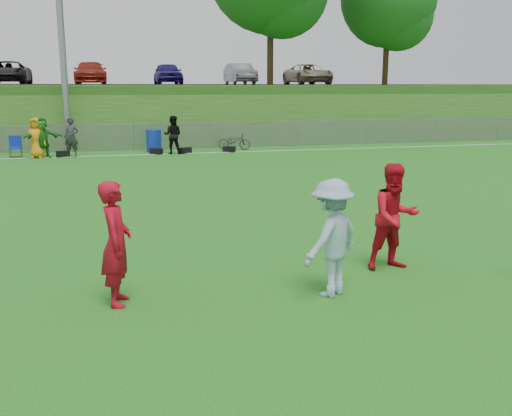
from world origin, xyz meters
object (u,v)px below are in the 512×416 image
object	(u,v)px
player_red_left	(116,243)
bicycle	(234,141)
player_blue	(332,238)
recycling_bin	(154,141)
player_red_center	(395,217)

from	to	relation	value
player_red_left	bicycle	world-z (taller)	player_red_left
player_blue	bicycle	size ratio (longest dim) A/B	1.10
player_red_left	bicycle	bearing A→B (deg)	-9.13
player_blue	recycling_bin	distance (m)	19.27
player_red_left	player_red_center	bearing A→B (deg)	-76.09
player_blue	player_red_left	bearing A→B (deg)	-41.53
bicycle	player_red_center	bearing A→B (deg)	-162.02
bicycle	player_red_left	bearing A→B (deg)	-174.85
player_red_left	player_red_center	xyz separation A→B (m)	(4.44, 0.44, 0.01)
recycling_bin	player_red_left	bearing A→B (deg)	-96.39
player_red_center	recycling_bin	size ratio (longest dim) A/B	1.71
player_red_left	player_red_center	world-z (taller)	player_red_center
player_blue	recycling_bin	world-z (taller)	player_blue
player_red_left	player_red_center	size ratio (longest dim) A/B	0.99
player_red_left	recycling_bin	xyz separation A→B (m)	(2.11, 18.82, -0.35)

